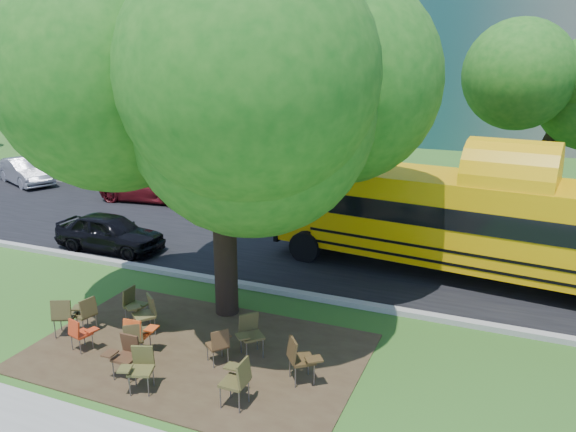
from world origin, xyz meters
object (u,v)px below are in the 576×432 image
at_px(chair_10, 133,302).
at_px(bg_car_silver, 25,171).
at_px(school_bus, 501,225).
at_px(chair_3, 126,352).
at_px(chair_9, 146,311).
at_px(chair_1, 80,332).
at_px(chair_6, 238,377).
at_px(chair_7, 300,356).
at_px(chair_4, 137,333).
at_px(chair_5, 140,365).
at_px(chair_12, 250,331).
at_px(pedestrian_b, 43,155).
at_px(chair_11, 219,342).
at_px(chair_2, 135,336).
at_px(black_car, 110,232).
at_px(main_tree, 220,86).
at_px(chair_8, 86,311).
at_px(pedestrian_a, 37,160).
at_px(bg_car_red, 155,186).
at_px(chair_0, 65,313).

height_order(chair_10, bg_car_silver, bg_car_silver).
distance_m(school_bus, chair_3, 10.24).
bearing_deg(chair_9, chair_1, 93.37).
height_order(chair_6, chair_7, chair_7).
relative_size(chair_4, chair_5, 1.01).
distance_m(chair_12, pedestrian_b, 22.54).
bearing_deg(chair_1, chair_6, 7.93).
bearing_deg(chair_3, chair_10, -57.02).
relative_size(chair_10, chair_11, 1.09).
xyz_separation_m(chair_2, chair_11, (1.74, 0.48, -0.01)).
xyz_separation_m(chair_6, black_car, (-7.67, 5.86, 0.02)).
bearing_deg(chair_9, chair_12, -141.38).
bearing_deg(chair_9, chair_7, -150.05).
height_order(school_bus, bg_car_silver, school_bus).
distance_m(chair_6, chair_12, 1.78).
xyz_separation_m(chair_4, pedestrian_b, (-16.39, 13.73, 0.37)).
relative_size(chair_3, chair_9, 0.94).
height_order(main_tree, chair_9, main_tree).
relative_size(chair_8, pedestrian_a, 0.51).
distance_m(chair_8, bg_car_red, 11.97).
height_order(chair_1, pedestrian_a, pedestrian_a).
relative_size(main_tree, chair_7, 9.41).
bearing_deg(chair_4, chair_9, 110.63).
height_order(main_tree, chair_0, main_tree).
bearing_deg(school_bus, chair_7, -108.86).
relative_size(chair_6, chair_7, 1.00).
distance_m(chair_0, chair_9, 1.78).
distance_m(school_bus, chair_8, 10.86).
bearing_deg(pedestrian_a, chair_4, -130.09).
bearing_deg(bg_car_silver, chair_2, -103.71).
distance_m(chair_1, chair_4, 1.30).
xyz_separation_m(chair_1, pedestrian_b, (-15.14, 14.05, 0.45)).
relative_size(chair_0, pedestrian_a, 0.54).
bearing_deg(chair_9, chair_11, -155.52).
distance_m(chair_7, pedestrian_b, 23.98).
bearing_deg(chair_2, pedestrian_a, 102.66).
relative_size(chair_7, chair_10, 1.08).
bearing_deg(bg_car_silver, main_tree, -95.53).
distance_m(chair_3, chair_10, 2.32).
xyz_separation_m(black_car, bg_car_silver, (-10.07, 6.07, 0.03)).
height_order(chair_8, bg_car_silver, bg_car_silver).
xyz_separation_m(chair_9, pedestrian_b, (-15.95, 12.85, 0.35)).
relative_size(chair_6, pedestrian_a, 0.55).
height_order(chair_6, chair_11, chair_6).
xyz_separation_m(chair_5, chair_11, (0.92, 1.39, -0.05)).
bearing_deg(black_car, chair_12, -120.94).
bearing_deg(chair_10, chair_5, 41.47).
xyz_separation_m(chair_7, chair_12, (-1.35, 0.58, -0.02)).
bearing_deg(chair_0, chair_9, 1.97).
bearing_deg(chair_4, bg_car_silver, 137.66).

